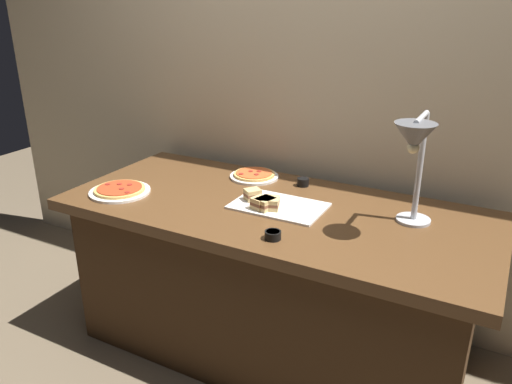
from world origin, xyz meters
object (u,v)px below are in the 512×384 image
object	(u,v)px
sandwich_platter	(271,204)
heat_lamp	(415,147)
pizza_plate_front	(254,175)
pizza_plate_center	(120,190)
sauce_cup_far	(273,235)
sauce_cup_near	(303,182)

from	to	relation	value
sandwich_platter	heat_lamp	bearing A→B (deg)	-0.32
pizza_plate_front	pizza_plate_center	world-z (taller)	same
sandwich_platter	sauce_cup_far	size ratio (longest dim) A/B	6.28
pizza_plate_center	sauce_cup_far	world-z (taller)	sauce_cup_far
pizza_plate_center	heat_lamp	bearing A→B (deg)	7.81
sandwich_platter	sauce_cup_near	bearing A→B (deg)	87.31
pizza_plate_center	sauce_cup_near	bearing A→B (deg)	34.31
pizza_plate_center	sandwich_platter	size ratio (longest dim) A/B	0.71
pizza_plate_front	sauce_cup_near	bearing A→B (deg)	1.76
sandwich_platter	sauce_cup_near	world-z (taller)	sandwich_platter
heat_lamp	sauce_cup_near	distance (m)	0.73
pizza_plate_center	sandwich_platter	distance (m)	0.73
pizza_plate_center	sandwich_platter	bearing A→B (deg)	14.23
sandwich_platter	pizza_plate_center	bearing A→B (deg)	-165.77
pizza_plate_front	sandwich_platter	size ratio (longest dim) A/B	0.62
sauce_cup_near	sauce_cup_far	bearing A→B (deg)	-77.82
heat_lamp	sauce_cup_near	xyz separation A→B (m)	(-0.56, 0.32, -0.34)
pizza_plate_center	sauce_cup_far	bearing A→B (deg)	-5.99
pizza_plate_center	sauce_cup_near	size ratio (longest dim) A/B	4.93
heat_lamp	sandwich_platter	world-z (taller)	heat_lamp
heat_lamp	pizza_plate_center	distance (m)	1.34
sauce_cup_far	sandwich_platter	bearing A→B (deg)	117.61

